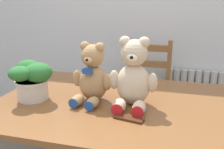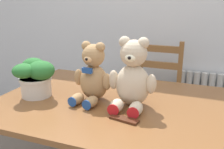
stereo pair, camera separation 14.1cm
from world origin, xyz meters
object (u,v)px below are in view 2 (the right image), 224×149
wooden_chair_behind (155,97)px  potted_plant (35,76)px  teddy_bear_right (132,77)px  teddy_bear_left (93,76)px  chocolate_bar (124,119)px

wooden_chair_behind → potted_plant: potted_plant is taller
teddy_bear_right → potted_plant: 0.60m
teddy_bear_left → chocolate_bar: (0.26, -0.19, -0.14)m
teddy_bear_right → wooden_chair_behind: bearing=-89.0°
teddy_bear_right → potted_plant: size_ratio=1.49×
chocolate_bar → teddy_bear_left: bearing=143.9°
teddy_bear_right → potted_plant: bearing=6.1°
teddy_bear_left → chocolate_bar: bearing=150.1°
potted_plant → teddy_bear_left: bearing=11.0°
teddy_bear_left → teddy_bear_right: teddy_bear_right is taller
wooden_chair_behind → chocolate_bar: wooden_chair_behind is taller
potted_plant → chocolate_bar: potted_plant is taller
wooden_chair_behind → potted_plant: bearing=58.0°
teddy_bear_left → potted_plant: bearing=17.3°
wooden_chair_behind → potted_plant: (-0.57, -0.91, 0.41)m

